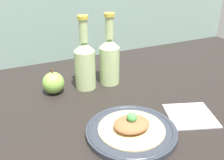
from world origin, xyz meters
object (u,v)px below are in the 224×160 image
plate (131,131)px  plated_food (132,125)px  cider_bottle_right (109,58)px  apple (53,83)px  cider_bottle_left (85,63)px

plate → plated_food: plated_food is taller
plated_food → cider_bottle_right: 35.45cm
cider_bottle_right → apple: (-22.65, 0.77, -6.38)cm
plated_food → apple: bearing=113.0°
plate → cider_bottle_left: bearing=93.7°
plate → cider_bottle_left: 35.08cm
plate → cider_bottle_right: 35.92cm
cider_bottle_left → apple: size_ratio=2.89×
plated_food → apple: 37.48cm
cider_bottle_right → plated_food: bearing=-103.4°
cider_bottle_left → plated_food: bearing=-86.3°
apple → cider_bottle_right: bearing=-1.9°
plate → plated_food: size_ratio=1.37×
cider_bottle_left → apple: bearing=176.5°
plate → cider_bottle_right: cider_bottle_right is taller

